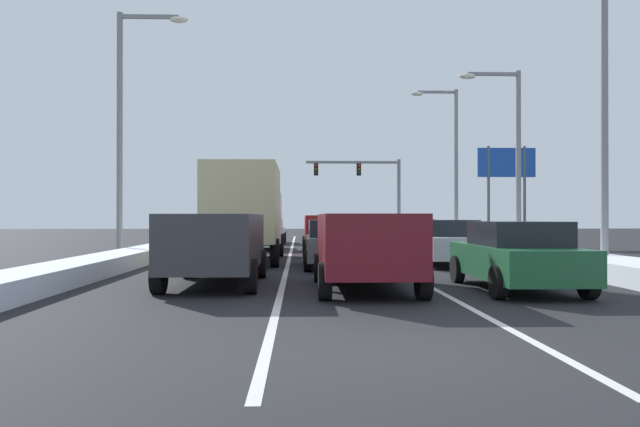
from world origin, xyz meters
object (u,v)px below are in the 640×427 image
sedan_green_left_lane_third (259,234)px  roadside_sign_right (506,173)px  box_truck_left_lane_second (246,209)px  street_lamp_left_mid (128,114)px  sedan_black_right_lane_third (410,236)px  suv_maroon_center_lane_nearest (365,244)px  suv_charcoal_left_lane_nearest (216,242)px  street_lamp_right_far (450,153)px  sedan_green_right_lane_nearest (516,255)px  sedan_silver_left_lane_fourth (269,231)px  street_lamp_right_mid (510,144)px  traffic_light_gantry (370,181)px  sedan_navy_right_lane_fourth (386,232)px  street_lamp_right_near (593,95)px  sedan_silver_right_lane_second (446,242)px  sedan_tan_center_lane_fourth (328,233)px  suv_red_center_lane_third (328,231)px  sedan_gray_center_lane_second (335,243)px

sedan_green_left_lane_third → roadside_sign_right: roadside_sign_right is taller
box_truck_left_lane_second → street_lamp_left_mid: (-4.50, 1.16, 3.58)m
roadside_sign_right → sedan_black_right_lane_third: bearing=-134.8°
suv_maroon_center_lane_nearest → suv_charcoal_left_lane_nearest: 3.57m
sedan_green_left_lane_third → street_lamp_right_far: (10.46, 3.96, 4.44)m
sedan_green_right_lane_nearest → suv_maroon_center_lane_nearest: size_ratio=0.92×
sedan_black_right_lane_third → suv_maroon_center_lane_nearest: 13.79m
sedan_silver_left_lane_fourth → street_lamp_right_mid: (10.82, -11.29, 3.96)m
street_lamp_right_far → suv_charcoal_left_lane_nearest: bearing=-117.9°
suv_maroon_center_lane_nearest → traffic_light_gantry: traffic_light_gantry is taller
sedan_green_left_lane_third → street_lamp_right_far: 12.03m
sedan_navy_right_lane_fourth → suv_charcoal_left_lane_nearest: (-6.65, -18.70, 0.25)m
traffic_light_gantry → street_lamp_left_mid: 28.14m
sedan_black_right_lane_third → suv_maroon_center_lane_nearest: suv_maroon_center_lane_nearest is taller
suv_maroon_center_lane_nearest → roadside_sign_right: 22.45m
street_lamp_right_near → street_lamp_right_far: street_lamp_right_far is taller
street_lamp_right_near → street_lamp_right_mid: (0.41, 8.29, -0.44)m
sedan_silver_right_lane_second → street_lamp_left_mid: (-11.30, 2.99, 4.71)m
roadside_sign_right → sedan_green_left_lane_third: bearing=-166.8°
sedan_green_right_lane_nearest → sedan_silver_right_lane_second: bearing=89.0°
sedan_silver_left_lane_fourth → street_lamp_right_near: (10.41, -19.58, 4.40)m
sedan_navy_right_lane_fourth → sedan_tan_center_lane_fourth: bearing=-163.0°
sedan_silver_right_lane_second → sedan_tan_center_lane_fourth: (-3.39, 11.98, 0.00)m
sedan_navy_right_lane_fourth → sedan_silver_left_lane_fourth: bearing=148.7°
sedan_navy_right_lane_fourth → roadside_sign_right: (6.69, 0.17, 3.25)m
suv_red_center_lane_third → street_lamp_left_mid: size_ratio=0.53×
sedan_green_right_lane_nearest → street_lamp_right_far: street_lamp_right_far is taller
street_lamp_right_far → roadside_sign_right: street_lamp_right_far is taller
sedan_silver_right_lane_second → suv_red_center_lane_third: bearing=120.6°
sedan_black_right_lane_third → sedan_tan_center_lane_fourth: same height
sedan_tan_center_lane_fourth → sedan_silver_left_lane_fourth: (-3.33, 4.95, 0.00)m
sedan_green_right_lane_nearest → street_lamp_right_near: street_lamp_right_near is taller
street_lamp_left_mid → suv_charcoal_left_lane_nearest: bearing=-63.0°
street_lamp_right_mid → sedan_green_left_lane_third: bearing=158.5°
suv_red_center_lane_third → street_lamp_right_near: size_ratio=0.56×
sedan_silver_left_lane_fourth → street_lamp_left_mid: 15.41m
traffic_light_gantry → street_lamp_right_mid: (3.40, -22.79, 0.23)m
sedan_black_right_lane_third → sedan_green_left_lane_third: (-6.88, 3.40, 0.00)m
traffic_light_gantry → street_lamp_right_mid: size_ratio=0.96×
sedan_gray_center_lane_second → sedan_green_left_lane_third: same height
sedan_silver_right_lane_second → suv_charcoal_left_lane_nearest: 8.94m
sedan_silver_right_lane_second → sedan_gray_center_lane_second: 3.82m
sedan_silver_right_lane_second → sedan_navy_right_lane_fourth: same height
sedan_silver_right_lane_second → sedan_black_right_lane_third: 6.57m
sedan_green_right_lane_nearest → suv_charcoal_left_lane_nearest: size_ratio=0.92×
sedan_green_left_lane_third → traffic_light_gantry: bearing=67.7°
sedan_black_right_lane_third → street_lamp_right_far: street_lamp_right_far is taller
sedan_gray_center_lane_second → traffic_light_gantry: 29.74m
sedan_black_right_lane_third → suv_maroon_center_lane_nearest: (-3.42, -13.36, 0.25)m
sedan_silver_right_lane_second → roadside_sign_right: size_ratio=0.82×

